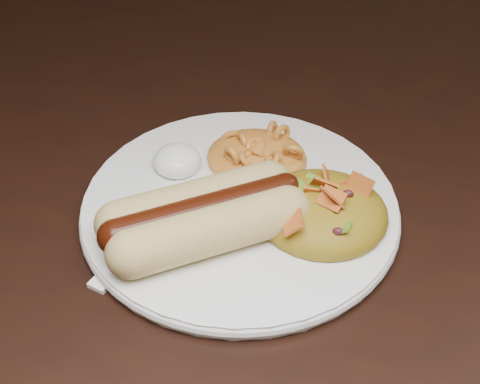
# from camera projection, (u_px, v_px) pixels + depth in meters

# --- Properties ---
(table) EXTENTS (1.60, 0.90, 0.75)m
(table) POSITION_uv_depth(u_px,v_px,m) (352.00, 246.00, 0.66)
(table) COLOR black
(table) RESTS_ON floor
(plate) EXTENTS (0.32, 0.32, 0.01)m
(plate) POSITION_uv_depth(u_px,v_px,m) (240.00, 207.00, 0.56)
(plate) COLOR white
(plate) RESTS_ON table
(hotdog) EXTENTS (0.13, 0.14, 0.04)m
(hotdog) POSITION_uv_depth(u_px,v_px,m) (204.00, 216.00, 0.51)
(hotdog) COLOR #D7B960
(hotdog) RESTS_ON plate
(mac_and_cheese) EXTENTS (0.10, 0.09, 0.03)m
(mac_and_cheese) POSITION_uv_depth(u_px,v_px,m) (257.00, 146.00, 0.58)
(mac_and_cheese) COLOR gold
(mac_and_cheese) RESTS_ON plate
(sour_cream) EXTENTS (0.05, 0.05, 0.03)m
(sour_cream) POSITION_uv_depth(u_px,v_px,m) (177.00, 156.00, 0.58)
(sour_cream) COLOR white
(sour_cream) RESTS_ON plate
(taco_salad) EXTENTS (0.11, 0.10, 0.05)m
(taco_salad) POSITION_uv_depth(u_px,v_px,m) (323.00, 202.00, 0.53)
(taco_salad) COLOR #D5520B
(taco_salad) RESTS_ON plate
(fork) EXTENTS (0.06, 0.15, 0.00)m
(fork) POSITION_uv_depth(u_px,v_px,m) (135.00, 247.00, 0.53)
(fork) COLOR white
(fork) RESTS_ON table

